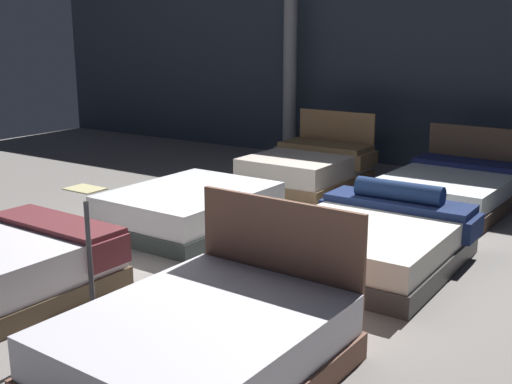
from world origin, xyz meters
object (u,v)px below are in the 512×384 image
object	(u,v)px
bed_1	(203,345)
bed_4	(308,167)
bed_3	(373,240)
price_sign	(91,277)
support_pillar	(290,65)
bed_2	(191,209)
bed_5	(451,188)

from	to	relation	value
bed_1	bed_4	world-z (taller)	bed_1
bed_3	price_sign	distance (m)	2.92
support_pillar	bed_1	bearing A→B (deg)	-62.90
bed_3	bed_2	bearing A→B (deg)	-178.12
bed_5	price_sign	distance (m)	5.53
bed_2	bed_5	size ratio (longest dim) A/B	0.90
bed_3	bed_4	distance (m)	3.59
bed_4	support_pillar	size ratio (longest dim) A/B	0.57
bed_3	bed_4	xyz separation A→B (m)	(-2.30, 2.75, 0.02)
bed_4	support_pillar	world-z (taller)	support_pillar
bed_5	support_pillar	distance (m)	4.36
bed_1	bed_5	size ratio (longest dim) A/B	0.88
price_sign	support_pillar	distance (m)	7.72
support_pillar	bed_5	bearing A→B (deg)	-25.68
bed_2	bed_3	bearing A→B (deg)	2.58
bed_5	support_pillar	bearing A→B (deg)	156.74
bed_5	bed_4	bearing A→B (deg)	-177.66
bed_1	bed_2	world-z (taller)	bed_1
bed_4	price_sign	xyz separation A→B (m)	(1.12, -5.41, 0.19)
bed_1	support_pillar	distance (m)	8.27
bed_1	price_sign	xyz separation A→B (m)	(-1.16, 0.07, 0.20)
bed_5	support_pillar	xyz separation A→B (m)	(-3.69, 1.77, 1.51)
bed_3	support_pillar	distance (m)	6.05
bed_3	bed_5	bearing A→B (deg)	91.01
price_sign	bed_1	bearing A→B (deg)	-3.22
bed_3	bed_4	size ratio (longest dim) A/B	1.02
bed_2	bed_5	distance (m)	3.64
bed_4	support_pillar	distance (m)	2.71
bed_2	price_sign	xyz separation A→B (m)	(1.17, -2.59, 0.22)
bed_2	bed_5	world-z (taller)	bed_5
bed_5	bed_3	bearing A→B (deg)	-86.70
bed_2	bed_3	world-z (taller)	bed_3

